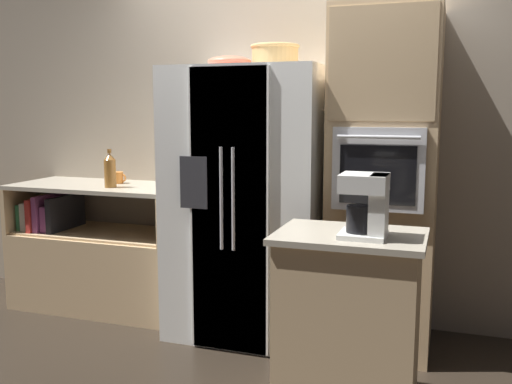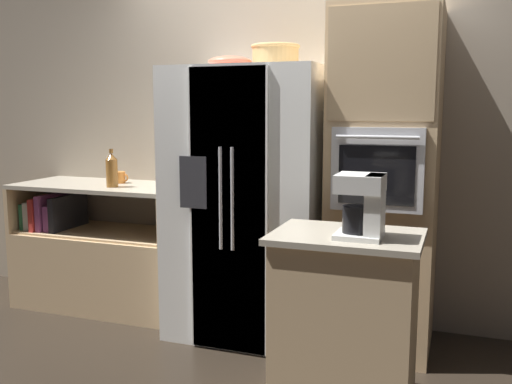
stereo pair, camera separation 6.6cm
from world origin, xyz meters
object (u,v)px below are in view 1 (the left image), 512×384
Objects in this scene: wicker_basket at (275,55)px; mug at (118,178)px; refrigerator at (251,203)px; coffee_maker at (369,204)px; wall_oven at (384,182)px; fruit_bowl at (229,62)px; bottle_tall at (110,170)px.

mug is (-1.27, 0.09, -0.86)m from wicker_basket.
coffee_maker is (0.90, -0.93, 0.19)m from refrigerator.
wall_oven is 0.98m from coffee_maker.
refrigerator is 0.93m from fruit_bowl.
mug is at bearing 176.44° from wall_oven.
refrigerator is 5.56× the size of wicker_basket.
wall_oven is at bearing 2.49° from bottle_tall.
refrigerator is 14.63× the size of mug.
wall_oven is 6.62× the size of wicker_basket.
wicker_basket is at bearing 5.64° from bottle_tall.
wicker_basket is 2.63× the size of mug.
refrigerator is 1.30m from coffee_maker.
bottle_tall is at bearing 155.30° from coffee_maker.
refrigerator is at bearing -176.11° from wall_oven.
wall_oven is at bearing -2.75° from wicker_basket.
wall_oven reaches higher than bottle_tall.
refrigerator is at bearing 134.19° from coffee_maker.
wall_oven is 17.40× the size of mug.
fruit_bowl is at bearing -156.42° from wicker_basket.
wicker_basket is at bearing 126.79° from coffee_maker.
refrigerator is at bearing 10.63° from fruit_bowl.
coffee_maker is at bearing -28.63° from mug.
wicker_basket is 0.30m from fruit_bowl.
refrigerator is at bearing -145.85° from wicker_basket.
wall_oven reaches higher than coffee_maker.
refrigerator reaches higher than mug.
fruit_bowl is 1.18m from bottle_tall.
bottle_tall is (-1.06, -0.02, 0.18)m from refrigerator.
fruit_bowl reaches higher than bottle_tall.
fruit_bowl is at bearing 138.94° from coffee_maker.
refrigerator is at bearing -9.17° from mug.
wicker_basket is 1.13× the size of fruit_bowl.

